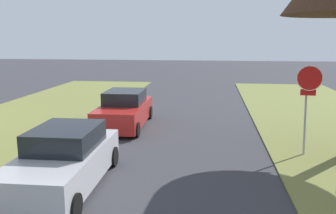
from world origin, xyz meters
TOP-DOWN VIEW (x-y plane):
  - stop_sign_far at (4.72, 11.60)m, footprint 0.81×0.40m
  - parked_sedan_silver at (-2.19, 8.25)m, footprint 2.00×4.43m
  - parked_sedan_red at (-2.19, 14.77)m, footprint 2.00×4.43m

SIDE VIEW (x-z plane):
  - parked_sedan_silver at x=-2.19m, z-range -0.06..1.51m
  - parked_sedan_red at x=-2.19m, z-range -0.06..1.51m
  - stop_sign_far at x=4.72m, z-range 0.71..3.67m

